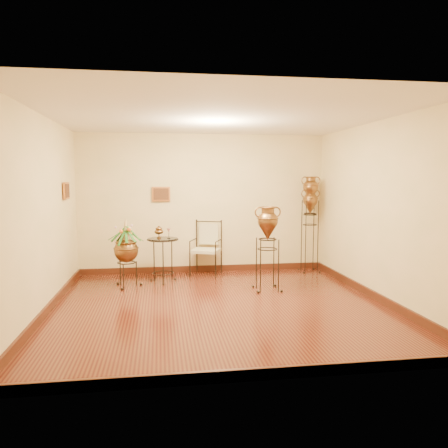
{
  "coord_description": "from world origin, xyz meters",
  "views": [
    {
      "loc": [
        -0.88,
        -6.35,
        1.9
      ],
      "look_at": [
        0.25,
        1.3,
        1.1
      ],
      "focal_mm": 35.0,
      "sensor_mm": 36.0,
      "label": 1
    }
  ],
  "objects": [
    {
      "name": "room_shell",
      "position": [
        -0.01,
        0.01,
        1.73
      ],
      "size": [
        5.02,
        5.02,
        2.81
      ],
      "color": "beige",
      "rests_on": "ground"
    },
    {
      "name": "planter_urn",
      "position": [
        -1.48,
        1.4,
        0.7
      ],
      "size": [
        0.89,
        0.89,
        1.25
      ],
      "rotation": [
        0.0,
        0.0,
        -0.42
      ],
      "color": "black",
      "rests_on": "ground"
    },
    {
      "name": "armchair",
      "position": [
        0.01,
        2.15,
        0.53
      ],
      "size": [
        0.76,
        0.73,
        1.06
      ],
      "rotation": [
        0.0,
        0.0,
        -0.37
      ],
      "color": "black",
      "rests_on": "ground"
    },
    {
      "name": "ground",
      "position": [
        0.0,
        0.0,
        0.0
      ],
      "size": [
        5.0,
        5.0,
        0.0
      ],
      "primitive_type": "plane",
      "color": "#5C2915",
      "rests_on": "ground"
    },
    {
      "name": "amphora_mid",
      "position": [
        2.15,
        2.15,
        0.86
      ],
      "size": [
        0.48,
        0.48,
        1.71
      ],
      "rotation": [
        0.0,
        0.0,
        0.31
      ],
      "color": "black",
      "rests_on": "ground"
    },
    {
      "name": "amphora_tall",
      "position": [
        2.15,
        2.15,
        1.01
      ],
      "size": [
        0.5,
        0.5,
        1.97
      ],
      "rotation": [
        0.0,
        0.0,
        -0.38
      ],
      "color": "black",
      "rests_on": "ground"
    },
    {
      "name": "side_table",
      "position": [
        -0.84,
        1.67,
        0.43
      ],
      "size": [
        0.61,
        0.61,
        1.03
      ],
      "rotation": [
        0.0,
        0.0,
        -0.09
      ],
      "color": "black",
      "rests_on": "ground"
    },
    {
      "name": "amphora_short",
      "position": [
        0.93,
        0.82,
        0.73
      ],
      "size": [
        0.51,
        0.51,
        1.46
      ],
      "rotation": [
        0.0,
        0.0,
        -0.16
      ],
      "color": "black",
      "rests_on": "ground"
    }
  ]
}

